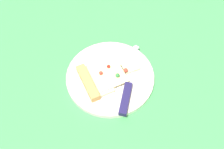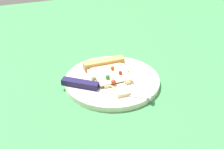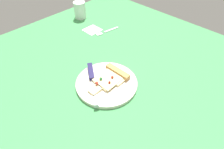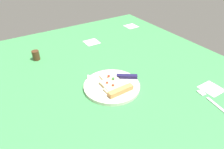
{
  "view_description": "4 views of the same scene",
  "coord_description": "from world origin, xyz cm",
  "px_view_note": "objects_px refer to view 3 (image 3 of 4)",
  "views": [
    {
      "loc": [
        -22.5,
        -50.66,
        73.7
      ],
      "look_at": [
        -4.3,
        -8.28,
        3.74
      ],
      "focal_mm": 47.04,
      "sensor_mm": 36.0,
      "label": 1
    },
    {
      "loc": [
        66.45,
        -30.74,
        48.95
      ],
      "look_at": [
        -4.25,
        -7.3,
        3.01
      ],
      "focal_mm": 52.06,
      "sensor_mm": 36.0,
      "label": 2
    },
    {
      "loc": [
        33.64,
        33.19,
        58.79
      ],
      "look_at": [
        -7.98,
        -7.47,
        3.31
      ],
      "focal_mm": 30.36,
      "sensor_mm": 36.0,
      "label": 3
    },
    {
      "loc": [
        -66.47,
        31.87,
        57.11
      ],
      "look_at": [
        -0.85,
        -9.59,
        4.24
      ],
      "focal_mm": 32.02,
      "sensor_mm": 36.0,
      "label": 4
    }
  ],
  "objects_px": {
    "drinking_glass": "(80,10)",
    "fork": "(106,31)",
    "knife": "(92,79)",
    "plate": "(107,83)",
    "pizza_slice": "(111,78)"
  },
  "relations": [
    {
      "from": "pizza_slice",
      "to": "drinking_glass",
      "type": "distance_m",
      "value": 0.62
    },
    {
      "from": "pizza_slice",
      "to": "plate",
      "type": "bearing_deg",
      "value": 90.23
    },
    {
      "from": "plate",
      "to": "knife",
      "type": "distance_m",
      "value": 0.06
    },
    {
      "from": "knife",
      "to": "drinking_glass",
      "type": "bearing_deg",
      "value": -89.29
    },
    {
      "from": "pizza_slice",
      "to": "drinking_glass",
      "type": "xyz_separation_m",
      "value": [
        -0.28,
        -0.55,
        0.03
      ]
    },
    {
      "from": "knife",
      "to": "pizza_slice",
      "type": "bearing_deg",
      "value": 173.45
    },
    {
      "from": "pizza_slice",
      "to": "fork",
      "type": "xyz_separation_m",
      "value": [
        -0.27,
        -0.31,
        -0.02
      ]
    },
    {
      "from": "drinking_glass",
      "to": "plate",
      "type": "bearing_deg",
      "value": 61.08
    },
    {
      "from": "plate",
      "to": "drinking_glass",
      "type": "distance_m",
      "value": 0.63
    },
    {
      "from": "knife",
      "to": "drinking_glass",
      "type": "xyz_separation_m",
      "value": [
        -0.34,
        -0.5,
        0.03
      ]
    },
    {
      "from": "knife",
      "to": "fork",
      "type": "distance_m",
      "value": 0.42
    },
    {
      "from": "plate",
      "to": "drinking_glass",
      "type": "bearing_deg",
      "value": -118.92
    },
    {
      "from": "drinking_glass",
      "to": "fork",
      "type": "bearing_deg",
      "value": 88.37
    },
    {
      "from": "plate",
      "to": "pizza_slice",
      "type": "relative_size",
      "value": 1.47
    },
    {
      "from": "knife",
      "to": "drinking_glass",
      "type": "height_order",
      "value": "drinking_glass"
    }
  ]
}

